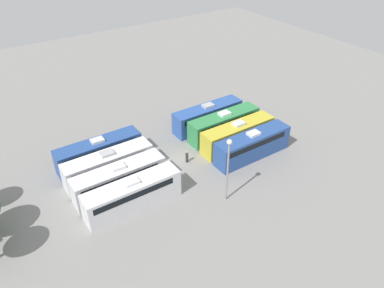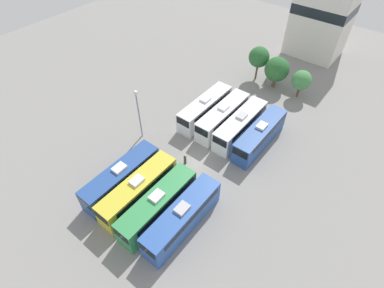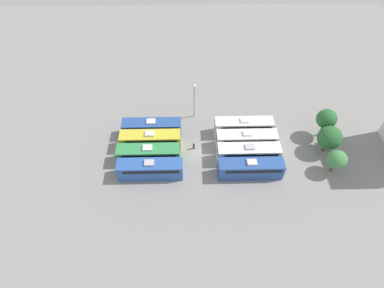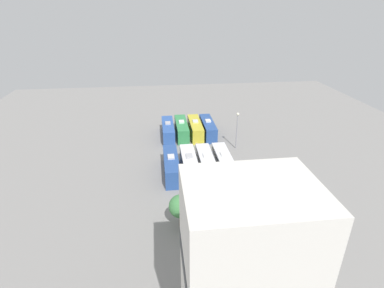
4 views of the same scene
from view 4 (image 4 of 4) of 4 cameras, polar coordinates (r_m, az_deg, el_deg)
ground_plane at (r=63.64m, az=0.08°, el=-1.44°), size 116.50×116.50×0.00m
bus_0 at (r=71.29m, az=3.05°, el=3.16°), size 2.63×10.99×3.72m
bus_1 at (r=70.90m, az=0.64°, el=3.07°), size 2.63×10.99×3.72m
bus_2 at (r=70.69m, az=-1.99°, el=2.99°), size 2.63×10.99×3.72m
bus_3 at (r=70.05m, az=-4.58°, el=2.70°), size 2.63×10.99×3.72m
bus_4 at (r=55.84m, az=6.04°, el=-3.48°), size 2.63×10.99×3.72m
bus_5 at (r=55.20m, az=2.73°, el=-3.72°), size 2.63×10.99×3.72m
bus_6 at (r=54.85m, az=-0.52°, el=-3.89°), size 2.63×10.99×3.72m
bus_7 at (r=54.74m, az=-3.97°, el=-4.02°), size 2.63×10.99×3.72m
worker_person at (r=64.11m, az=0.93°, el=-0.48°), size 0.36×0.36×1.65m
light_pole at (r=63.63m, az=8.60°, el=3.66°), size 0.60×0.60×8.12m
tree_0 at (r=42.26m, az=9.47°, el=-10.00°), size 3.63×3.63×6.20m
tree_1 at (r=42.22m, az=4.16°, el=-11.12°), size 4.21×4.21×5.66m
tree_2 at (r=41.94m, az=-2.22°, el=-11.78°), size 3.26×3.26×4.92m
depot_building at (r=27.24m, az=10.09°, el=-22.72°), size 10.18×8.10×16.63m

